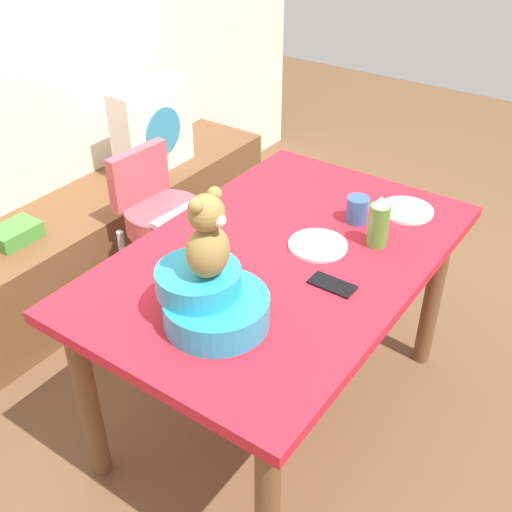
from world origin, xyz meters
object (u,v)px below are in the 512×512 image
coffee_mug (358,209)px  dinner_plate_near (318,245)px  dining_table (280,278)px  infant_seat_teal (211,300)px  book_stack (15,233)px  pillow_floral_right (153,128)px  dinner_plate_far (406,210)px  cell_phone (332,285)px  highchair (162,215)px  ketchup_bottle (379,222)px  teddy_bear (207,238)px

coffee_mug → dinner_plate_near: (-0.23, 0.03, -0.04)m
dining_table → infant_seat_teal: (-0.40, -0.02, 0.17)m
book_stack → infant_seat_teal: 1.28m
pillow_floral_right → coffee_mug: 1.32m
dinner_plate_far → cell_phone: 0.55m
highchair → ketchup_bottle: size_ratio=4.27×
highchair → dinner_plate_near: (-0.13, -0.84, 0.22)m
infant_seat_teal → dinner_plate_near: infant_seat_teal is taller
teddy_bear → dinner_plate_far: 0.95m
pillow_floral_right → coffee_mug: size_ratio=3.67×
pillow_floral_right → cell_phone: (-0.70, -1.40, 0.06)m
book_stack → coffee_mug: bearing=-67.6°
teddy_bear → dining_table: bearing=3.6°
dining_table → infant_seat_teal: 0.44m
dinner_plate_near → dinner_plate_far: bearing=-20.6°
coffee_mug → book_stack: bearing=112.4°
book_stack → highchair: size_ratio=0.25×
book_stack → cell_phone: bearing=-84.0°
dinner_plate_far → ketchup_bottle: bearing=-178.2°
dinner_plate_far → book_stack: bearing=116.2°
book_stack → coffee_mug: (0.54, -1.30, 0.29)m
highchair → infant_seat_teal: infant_seat_teal is taller
pillow_floral_right → infant_seat_teal: (-1.04, -1.20, 0.13)m
dinner_plate_near → ketchup_bottle: bearing=-51.2°
dining_table → ketchup_bottle: ketchup_bottle is taller
coffee_mug → dinner_plate_far: (0.16, -0.12, -0.04)m
highchair → teddy_bear: bearing=-128.8°
pillow_floral_right → dinner_plate_far: size_ratio=2.20×
highchair → cell_phone: 1.05m
ketchup_bottle → dinner_plate_far: size_ratio=0.92×
teddy_bear → cell_phone: (0.34, -0.20, -0.27)m
pillow_floral_right → highchair: pillow_floral_right is taller
highchair → ketchup_bottle: (-0.00, -0.99, 0.31)m
pillow_floral_right → dinner_plate_far: 1.41m
dining_table → dinner_plate_far: size_ratio=6.87×
dinner_plate_near → pillow_floral_right: bearing=66.9°
coffee_mug → dinner_plate_far: 0.20m
pillow_floral_right → infant_seat_teal: bearing=-130.9°
infant_seat_teal → dinner_plate_near: (0.50, -0.06, -0.07)m
book_stack → dinner_plate_far: 1.61m
book_stack → coffee_mug: coffee_mug is taller
teddy_bear → ketchup_bottle: bearing=-18.5°
infant_seat_teal → coffee_mug: (0.73, -0.08, -0.02)m
teddy_bear → coffee_mug: (0.73, -0.08, -0.23)m
dinner_plate_near → book_stack: bearing=103.8°
ketchup_bottle → cell_phone: 0.30m
book_stack → dining_table: dining_table is taller
coffee_mug → dinner_plate_far: size_ratio=0.60×
dining_table → dinner_plate_far: 0.55m
pillow_floral_right → dinner_plate_near: pillow_floral_right is taller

